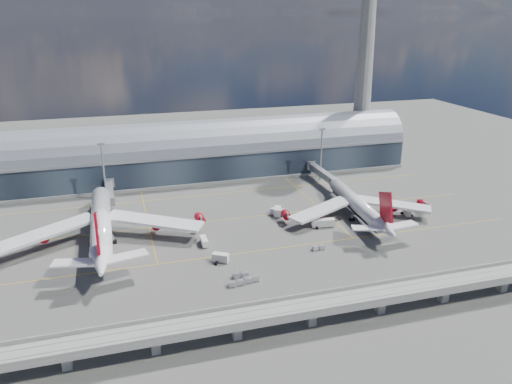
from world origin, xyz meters
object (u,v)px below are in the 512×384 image
object	(u,v)px
floodlight_mast_right	(321,153)
cargo_train_2	(319,248)
service_truck_2	(323,223)
service_truck_3	(407,212)
cargo_train_0	(240,275)
service_truck_1	(221,258)
service_truck_5	(278,212)
service_truck_4	(278,212)
control_tower	(365,64)
airliner_right	(358,206)
airliner_left	(101,225)
service_truck_0	(204,241)
cargo_train_1	(244,281)
floodlight_mast_left	(104,171)

from	to	relation	value
floodlight_mast_right	cargo_train_2	xyz separation A→B (m)	(-30.93, -70.25, -12.83)
service_truck_2	service_truck_3	size ratio (longest dim) A/B	1.56
service_truck_3	cargo_train_0	distance (m)	82.75
service_truck_1	service_truck_5	world-z (taller)	service_truck_1
service_truck_4	cargo_train_2	size ratio (longest dim) A/B	1.35
control_tower	airliner_right	xyz separation A→B (m)	(-39.98, -76.32, -46.41)
control_tower	service_truck_5	distance (m)	107.13
airliner_right	service_truck_3	world-z (taller)	airliner_right
airliner_left	floodlight_mast_right	bearing A→B (deg)	22.97
floodlight_mast_right	airliner_left	bearing A→B (deg)	-157.08
service_truck_0	cargo_train_1	bearing A→B (deg)	-77.44
floodlight_mast_right	cargo_train_1	xyz separation A→B (m)	(-61.39, -84.96, -12.76)
floodlight_mast_right	cargo_train_1	size ratio (longest dim) A/B	2.54
service_truck_2	cargo_train_0	xyz separation A→B (m)	(-39.92, -28.62, -0.77)
service_truck_2	cargo_train_1	xyz separation A→B (m)	(-39.84, -32.46, -0.76)
floodlight_mast_right	service_truck_1	world-z (taller)	floodlight_mast_right
service_truck_1	service_truck_3	bearing A→B (deg)	-46.38
floodlight_mast_right	service_truck_4	xyz separation A→B (m)	(-34.41, -36.77, -11.99)
floodlight_mast_right	service_truck_0	world-z (taller)	floodlight_mast_right
service_truck_2	service_truck_4	world-z (taller)	service_truck_4
service_truck_5	cargo_train_1	distance (m)	55.58
airliner_right	floodlight_mast_right	bearing A→B (deg)	89.03
floodlight_mast_left	cargo_train_1	xyz separation A→B (m)	(38.61, -84.96, -12.76)
service_truck_0	service_truck_4	size ratio (longest dim) A/B	1.02
airliner_right	cargo_train_1	size ratio (longest dim) A/B	6.28
floodlight_mast_right	service_truck_2	distance (m)	58.01
floodlight_mast_left	cargo_train_0	xyz separation A→B (m)	(38.53, -81.13, -12.76)
control_tower	service_truck_4	bearing A→B (deg)	-136.98
floodlight_mast_left	service_truck_5	bearing A→B (deg)	-29.01
control_tower	cargo_train_1	bearing A→B (deg)	-130.47
airliner_right	service_truck_0	xyz separation A→B (m)	(-62.83, -6.83, -3.89)
floodlight_mast_right	floodlight_mast_left	bearing A→B (deg)	180.00
control_tower	cargo_train_2	xyz separation A→B (m)	(-65.93, -98.25, -50.84)
service_truck_3	cargo_train_2	distance (m)	50.35
airliner_right	cargo_train_0	distance (m)	65.47
service_truck_1	service_truck_2	bearing A→B (deg)	-37.92
cargo_train_2	service_truck_3	bearing A→B (deg)	-71.30
airliner_left	service_truck_2	world-z (taller)	airliner_left
control_tower	airliner_left	xyz separation A→B (m)	(-136.89, -71.09, -44.83)
service_truck_5	cargo_train_1	size ratio (longest dim) A/B	0.56
service_truck_3	control_tower	bearing A→B (deg)	92.99
floodlight_mast_left	floodlight_mast_right	world-z (taller)	same
service_truck_1	floodlight_mast_right	bearing A→B (deg)	-12.23
cargo_train_0	cargo_train_2	bearing A→B (deg)	-81.15
control_tower	service_truck_5	xyz separation A→B (m)	(-69.24, -64.46, -50.27)
service_truck_0	cargo_train_2	distance (m)	39.86
floodlight_mast_left	service_truck_5	world-z (taller)	floodlight_mast_left
airliner_left	cargo_train_0	bearing A→B (deg)	-43.21
cargo_train_2	control_tower	bearing A→B (deg)	-37.41
service_truck_5	cargo_train_0	distance (m)	52.31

